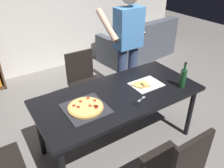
{
  "coord_description": "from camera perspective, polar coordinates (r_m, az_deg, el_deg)",
  "views": [
    {
      "loc": [
        -1.22,
        -1.73,
        2.12
      ],
      "look_at": [
        0.0,
        0.15,
        0.8
      ],
      "focal_mm": 36.16,
      "sensor_mm": 36.0,
      "label": 1
    }
  ],
  "objects": [
    {
      "name": "ground_plane",
      "position": [
        3.0,
        1.61,
        -14.55
      ],
      "size": [
        12.0,
        12.0,
        0.0
      ],
      "primitive_type": "plane",
      "color": "gray"
    },
    {
      "name": "wine_bottle",
      "position": [
        2.71,
        17.52,
        1.44
      ],
      "size": [
        0.07,
        0.07,
        0.32
      ],
      "color": "#194723",
      "rests_on": "dining_table"
    },
    {
      "name": "kitchen_scissors",
      "position": [
        2.39,
        6.52,
        -4.54
      ],
      "size": [
        0.2,
        0.11,
        0.01
      ],
      "color": "silver",
      "rests_on": "dining_table"
    },
    {
      "name": "person_serving_pizza",
      "position": [
        3.25,
        3.92,
        10.21
      ],
      "size": [
        0.55,
        0.54,
        1.75
      ],
      "color": "#38476B",
      "rests_on": "ground_plane"
    },
    {
      "name": "couch",
      "position": [
        5.19,
        6.78,
        9.76
      ],
      "size": [
        1.79,
        1.04,
        0.85
      ],
      "color": "#4C515B",
      "rests_on": "ground_plane"
    },
    {
      "name": "chair_near_camera",
      "position": [
        2.18,
        16.43,
        -18.91
      ],
      "size": [
        0.42,
        0.42,
        0.9
      ],
      "color": "black",
      "rests_on": "ground_plane"
    },
    {
      "name": "pizza_slices_on_towel",
      "position": [
        2.7,
        8.26,
        -0.15
      ],
      "size": [
        0.36,
        0.28,
        0.03
      ],
      "color": "white",
      "rests_on": "dining_table"
    },
    {
      "name": "dining_table",
      "position": [
        2.56,
        1.82,
        -3.76
      ],
      "size": [
        1.87,
        0.87,
        0.75
      ],
      "color": "black",
      "rests_on": "ground_plane"
    },
    {
      "name": "chair_far_side",
      "position": [
        3.34,
        -7.22,
        1.39
      ],
      "size": [
        0.42,
        0.42,
        0.9
      ],
      "color": "black",
      "rests_on": "ground_plane"
    },
    {
      "name": "pepperoni_pizza_on_tray",
      "position": [
        2.3,
        -6.68,
        -5.96
      ],
      "size": [
        0.42,
        0.42,
        0.04
      ],
      "color": "#2D2D33",
      "rests_on": "dining_table"
    }
  ]
}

